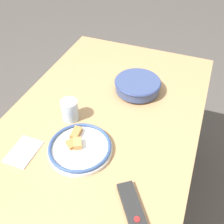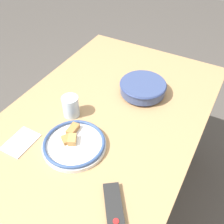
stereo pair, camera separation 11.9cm
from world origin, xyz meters
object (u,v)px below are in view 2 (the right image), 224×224
(noodle_bowl, at_px, (143,87))
(food_plate, at_px, (74,144))
(tv_remote, at_px, (114,206))
(drinking_glass, at_px, (71,106))

(noodle_bowl, relative_size, food_plate, 0.89)
(food_plate, relative_size, tv_remote, 1.56)
(food_plate, height_order, drinking_glass, drinking_glass)
(noodle_bowl, xyz_separation_m, drinking_glass, (0.30, -0.23, 0.01))
(drinking_glass, bearing_deg, tv_remote, 51.67)
(noodle_bowl, bearing_deg, tv_remote, 15.18)
(food_plate, xyz_separation_m, drinking_glass, (-0.15, -0.12, 0.03))
(noodle_bowl, height_order, food_plate, noodle_bowl)
(noodle_bowl, relative_size, tv_remote, 1.40)
(food_plate, distance_m, tv_remote, 0.31)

